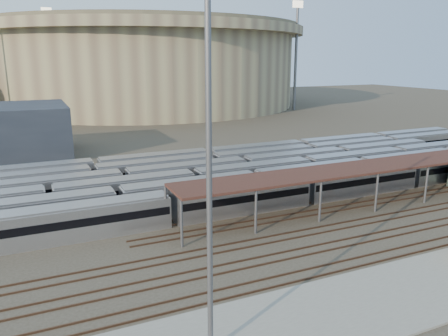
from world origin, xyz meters
TOP-DOWN VIEW (x-y plane):
  - ground at (0.00, 0.00)m, footprint 420.00×420.00m
  - apron at (-5.00, -15.00)m, footprint 50.00×9.00m
  - subway_trains at (0.10, 18.50)m, footprint 128.30×23.90m
  - inspection_shed at (22.00, 4.00)m, footprint 60.30×6.00m
  - empty_tracks at (0.00, -5.00)m, footprint 170.00×9.62m
  - stadium at (25.00, 140.00)m, footprint 124.00×124.00m
  - floodlight_2 at (70.00, 100.00)m, footprint 4.00×1.00m
  - floodlight_3 at (-10.00, 160.00)m, footprint 4.00×1.00m
  - yard_light_pole at (-11.74, -15.34)m, footprint 0.80×0.36m

SIDE VIEW (x-z plane):
  - ground at x=0.00m, z-range 0.00..0.00m
  - empty_tracks at x=0.00m, z-range 0.00..0.18m
  - apron at x=-5.00m, z-range 0.00..0.20m
  - subway_trains at x=0.10m, z-range 0.00..3.60m
  - inspection_shed at x=22.00m, z-range 2.33..7.63m
  - yard_light_pole at x=-11.74m, z-range 0.28..22.51m
  - stadium at x=25.00m, z-range 0.22..32.72m
  - floodlight_2 at x=70.00m, z-range 1.45..39.85m
  - floodlight_3 at x=-10.00m, z-range 1.45..39.85m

